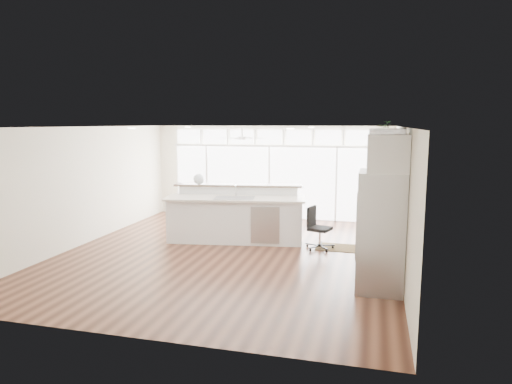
# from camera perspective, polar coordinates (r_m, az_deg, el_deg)

# --- Properties ---
(floor) EXTENTS (7.00, 8.00, 0.02)m
(floor) POSITION_cam_1_polar(r_m,az_deg,el_deg) (9.90, -3.48, -7.77)
(floor) COLOR #3F1E13
(floor) RESTS_ON ground
(ceiling) EXTENTS (7.00, 8.00, 0.02)m
(ceiling) POSITION_cam_1_polar(r_m,az_deg,el_deg) (9.50, -3.63, 8.12)
(ceiling) COLOR white
(ceiling) RESTS_ON wall_back
(wall_back) EXTENTS (7.00, 0.04, 2.70)m
(wall_back) POSITION_cam_1_polar(r_m,az_deg,el_deg) (13.43, 1.76, 2.50)
(wall_back) COLOR white
(wall_back) RESTS_ON floor
(wall_front) EXTENTS (7.00, 0.04, 2.70)m
(wall_front) POSITION_cam_1_polar(r_m,az_deg,el_deg) (6.00, -15.56, -5.47)
(wall_front) COLOR white
(wall_front) RESTS_ON floor
(wall_left) EXTENTS (0.04, 8.00, 2.70)m
(wall_left) POSITION_cam_1_polar(r_m,az_deg,el_deg) (11.19, -20.85, 0.71)
(wall_left) COLOR white
(wall_left) RESTS_ON floor
(wall_right) EXTENTS (0.04, 8.00, 2.70)m
(wall_right) POSITION_cam_1_polar(r_m,az_deg,el_deg) (9.15, 17.77, -0.78)
(wall_right) COLOR white
(wall_right) RESTS_ON floor
(glass_wall) EXTENTS (5.80, 0.06, 2.08)m
(glass_wall) POSITION_cam_1_polar(r_m,az_deg,el_deg) (13.41, 1.70, 1.20)
(glass_wall) COLOR silver
(glass_wall) RESTS_ON wall_back
(transom_row) EXTENTS (5.90, 0.06, 0.40)m
(transom_row) POSITION_cam_1_polar(r_m,az_deg,el_deg) (13.30, 1.73, 6.89)
(transom_row) COLOR silver
(transom_row) RESTS_ON wall_back
(desk_window) EXTENTS (0.04, 0.85, 0.85)m
(desk_window) POSITION_cam_1_polar(r_m,az_deg,el_deg) (9.41, 17.49, 0.72)
(desk_window) COLOR silver
(desk_window) RESTS_ON wall_right
(ceiling_fan) EXTENTS (1.16, 1.16, 0.32)m
(ceiling_fan) POSITION_cam_1_polar(r_m,az_deg,el_deg) (12.32, -1.75, 7.22)
(ceiling_fan) COLOR silver
(ceiling_fan) RESTS_ON ceiling
(recessed_lights) EXTENTS (3.40, 3.00, 0.02)m
(recessed_lights) POSITION_cam_1_polar(r_m,az_deg,el_deg) (9.69, -3.25, 8.02)
(recessed_lights) COLOR white
(recessed_lights) RESTS_ON ceiling
(oven_cabinet) EXTENTS (0.64, 1.20, 2.50)m
(oven_cabinet) POSITION_cam_1_polar(r_m,az_deg,el_deg) (10.93, 15.53, 0.26)
(oven_cabinet) COLOR white
(oven_cabinet) RESTS_ON floor
(desk_nook) EXTENTS (0.72, 1.30, 0.76)m
(desk_nook) POSITION_cam_1_polar(r_m,az_deg,el_deg) (9.63, 15.20, -6.12)
(desk_nook) COLOR white
(desk_nook) RESTS_ON floor
(upper_cabinets) EXTENTS (0.64, 1.30, 0.64)m
(upper_cabinets) POSITION_cam_1_polar(r_m,az_deg,el_deg) (9.33, 15.93, 5.65)
(upper_cabinets) COLOR white
(upper_cabinets) RESTS_ON wall_right
(refrigerator) EXTENTS (0.76, 0.90, 2.00)m
(refrigerator) POSITION_cam_1_polar(r_m,az_deg,el_deg) (7.88, 15.33, -4.75)
(refrigerator) COLOR #A9A9AD
(refrigerator) RESTS_ON floor
(fridge_cabinet) EXTENTS (0.64, 0.90, 0.60)m
(fridge_cabinet) POSITION_cam_1_polar(r_m,az_deg,el_deg) (7.69, 16.16, 4.71)
(fridge_cabinet) COLOR white
(fridge_cabinet) RESTS_ON wall_right
(framed_photos) EXTENTS (0.06, 0.22, 0.80)m
(framed_photos) POSITION_cam_1_polar(r_m,az_deg,el_deg) (10.05, 17.28, 0.34)
(framed_photos) COLOR black
(framed_photos) RESTS_ON wall_right
(kitchen_island) EXTENTS (3.42, 1.73, 1.30)m
(kitchen_island) POSITION_cam_1_polar(r_m,az_deg,el_deg) (10.76, -2.60, -2.81)
(kitchen_island) COLOR white
(kitchen_island) RESTS_ON floor
(rug) EXTENTS (0.96, 0.69, 0.01)m
(rug) POSITION_cam_1_polar(r_m,az_deg,el_deg) (10.49, 10.15, -6.84)
(rug) COLOR #352510
(rug) RESTS_ON floor
(office_chair) EXTENTS (0.60, 0.57, 0.93)m
(office_chair) POSITION_cam_1_polar(r_m,az_deg,el_deg) (10.23, 8.00, -4.53)
(office_chair) COLOR black
(office_chair) RESTS_ON floor
(fishbowl) EXTENTS (0.28, 0.28, 0.27)m
(fishbowl) POSITION_cam_1_polar(r_m,az_deg,el_deg) (11.20, -7.16, 1.62)
(fishbowl) COLOR silver
(fishbowl) RESTS_ON kitchen_island
(monitor) EXTENTS (0.12, 0.48, 0.40)m
(monitor) POSITION_cam_1_polar(r_m,az_deg,el_deg) (9.50, 14.86, -2.72)
(monitor) COLOR black
(monitor) RESTS_ON desk_nook
(keyboard) EXTENTS (0.14, 0.33, 0.02)m
(keyboard) POSITION_cam_1_polar(r_m,az_deg,el_deg) (9.54, 13.79, -3.81)
(keyboard) COLOR white
(keyboard) RESTS_ON desk_nook
(potted_plant) EXTENTS (0.33, 0.36, 0.26)m
(potted_plant) POSITION_cam_1_polar(r_m,az_deg,el_deg) (10.82, 15.82, 7.49)
(potted_plant) COLOR #255223
(potted_plant) RESTS_ON oven_cabinet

